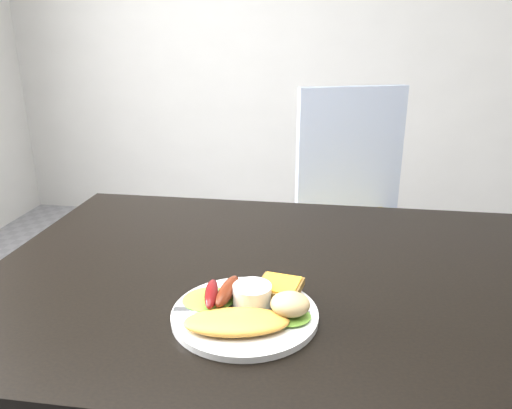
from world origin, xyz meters
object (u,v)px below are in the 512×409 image
dining_chair (347,231)px  plate (245,315)px  dining_table (299,282)px  person (383,193)px

dining_chair → plate: plate is taller
plate → dining_chair: bearing=79.7°
dining_table → plate: bearing=-114.2°
dining_table → dining_chair: (0.13, 0.95, -0.28)m
dining_chair → person: size_ratio=0.33×
dining_table → person: bearing=73.3°
dining_table → person: size_ratio=0.89×
person → dining_chair: bearing=-44.8°
dining_chair → person: person is taller
dining_chair → dining_table: bearing=-118.0°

